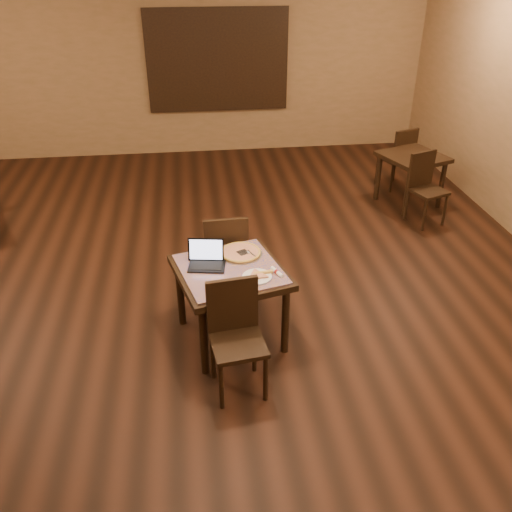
{
  "coord_description": "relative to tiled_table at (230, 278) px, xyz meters",
  "views": [
    {
      "loc": [
        -0.04,
        -4.4,
        3.29
      ],
      "look_at": [
        0.48,
        -0.27,
        0.85
      ],
      "focal_mm": 38.0,
      "sensor_mm": 36.0,
      "label": 1
    }
  ],
  "objects": [
    {
      "name": "wall_back",
      "position": [
        -0.24,
        5.31,
        0.84
      ],
      "size": [
        8.0,
        0.02,
        3.0
      ],
      "primitive_type": "cube",
      "color": "#966F4C",
      "rests_on": "ground"
    },
    {
      "name": "napkin_roll",
      "position": [
        0.4,
        -0.14,
        0.12
      ],
      "size": [
        0.1,
        0.16,
        0.04
      ],
      "rotation": [
        0.0,
        0.0,
        0.41
      ],
      "color": "white",
      "rests_on": "tiled_table"
    },
    {
      "name": "laptop",
      "position": [
        -0.2,
        0.1,
        0.16
      ],
      "size": [
        0.36,
        0.3,
        0.22
      ],
      "rotation": [
        0.0,
        0.0,
        -0.17
      ],
      "color": "black",
      "rests_on": "tiled_table"
    },
    {
      "name": "other_table_a_chair_near",
      "position": [
        2.73,
        2.16,
        -0.13
      ],
      "size": [
        0.52,
        0.52,
        0.93
      ],
      "rotation": [
        0.0,
        0.0,
        0.35
      ],
      "color": "black",
      "rests_on": "ground"
    },
    {
      "name": "pizza_slice",
      "position": [
        0.22,
        -0.18,
        0.13
      ],
      "size": [
        0.23,
        0.23,
        0.02
      ],
      "primitive_type": null,
      "rotation": [
        0.0,
        0.0,
        0.1
      ],
      "color": "beige",
      "rests_on": "plate"
    },
    {
      "name": "plate",
      "position": [
        0.22,
        -0.18,
        0.11
      ],
      "size": [
        0.26,
        0.26,
        0.01
      ],
      "primitive_type": "cylinder",
      "color": "white",
      "rests_on": "tiled_table"
    },
    {
      "name": "other_table_a",
      "position": [
        2.76,
        2.71,
        -0.06
      ],
      "size": [
        0.99,
        0.99,
        0.72
      ],
      "rotation": [
        0.0,
        0.0,
        0.35
      ],
      "color": "black",
      "rests_on": "ground"
    },
    {
      "name": "pizza_pan",
      "position": [
        0.12,
        0.24,
        0.11
      ],
      "size": [
        0.4,
        0.4,
        0.01
      ],
      "primitive_type": "cylinder",
      "color": "silver",
      "rests_on": "tiled_table"
    },
    {
      "name": "tiled_table",
      "position": [
        0.0,
        0.0,
        0.0
      ],
      "size": [
        1.12,
        1.12,
        0.76
      ],
      "rotation": [
        0.0,
        0.0,
        0.26
      ],
      "color": "black",
      "rests_on": "ground"
    },
    {
      "name": "mural",
      "position": [
        0.26,
        5.27,
        0.89
      ],
      "size": [
        2.34,
        0.05,
        1.64
      ],
      "color": "#25608A",
      "rests_on": "wall_back"
    },
    {
      "name": "ground",
      "position": [
        -0.24,
        0.31,
        -0.66
      ],
      "size": [
        10.0,
        10.0,
        0.0
      ],
      "primitive_type": "plane",
      "color": "black",
      "rests_on": "ground"
    },
    {
      "name": "spatula",
      "position": [
        0.14,
        0.22,
        0.13
      ],
      "size": [
        0.18,
        0.25,
        0.01
      ],
      "primitive_type": "cube",
      "rotation": [
        0.0,
        0.0,
        0.45
      ],
      "color": "silver",
      "rests_on": "pizza_whole"
    },
    {
      "name": "other_table_a_chair_far",
      "position": [
        2.79,
        3.26,
        -0.13
      ],
      "size": [
        0.52,
        0.52,
        0.93
      ],
      "rotation": [
        0.0,
        0.0,
        3.49
      ],
      "color": "black",
      "rests_on": "ground"
    },
    {
      "name": "chair_main_far",
      "position": [
        0.0,
        0.61,
        -0.1
      ],
      "size": [
        0.45,
        0.45,
        1.0
      ],
      "rotation": [
        0.0,
        0.0,
        3.18
      ],
      "color": "black",
      "rests_on": "ground"
    },
    {
      "name": "chair_main_near",
      "position": [
        -0.01,
        -0.61,
        -0.11
      ],
      "size": [
        0.47,
        0.47,
        0.98
      ],
      "rotation": [
        0.0,
        0.0,
        0.13
      ],
      "color": "black",
      "rests_on": "ground"
    },
    {
      "name": "pizza_whole",
      "position": [
        0.12,
        0.24,
        0.12
      ],
      "size": [
        0.38,
        0.38,
        0.03
      ],
      "color": "beige",
      "rests_on": "pizza_pan"
    }
  ]
}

